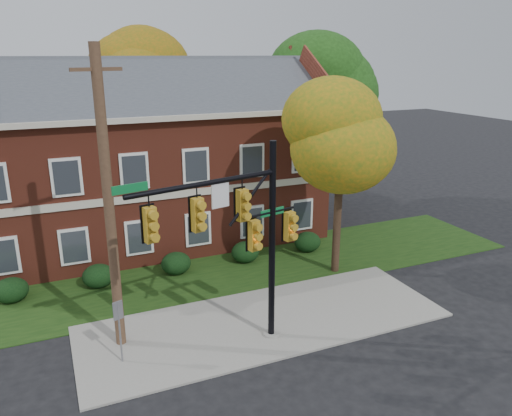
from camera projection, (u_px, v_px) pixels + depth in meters
name	position (u px, v px, depth m)	size (l,w,h in m)	color
ground	(276.00, 335.00, 18.34)	(120.00, 120.00, 0.00)	black
sidewalk	(265.00, 321.00, 19.21)	(14.00, 5.00, 0.08)	gray
grass_strip	(222.00, 272.00, 23.60)	(30.00, 6.00, 0.04)	#193811
apartment_building	(147.00, 150.00, 26.59)	(18.80, 8.80, 9.74)	maroon
hedge_far_left	(11.00, 290.00, 20.65)	(1.40, 1.26, 1.05)	black
hedge_left	(98.00, 276.00, 21.98)	(1.40, 1.26, 1.05)	black
hedge_center	(176.00, 263.00, 23.30)	(1.40, 1.26, 1.05)	black
hedge_right	(245.00, 252.00, 24.63)	(1.40, 1.26, 1.05)	black
hedge_far_right	(307.00, 242.00, 25.95)	(1.40, 1.26, 1.05)	black
tree_near_right	(348.00, 131.00, 21.73)	(4.50, 4.25, 8.58)	black
tree_right_rear	(324.00, 84.00, 30.69)	(6.30, 5.95, 10.62)	black
tree_far_rear	(139.00, 70.00, 32.82)	(6.84, 6.46, 11.52)	black
traffic_signal	(241.00, 229.00, 16.16)	(6.33, 1.67, 7.22)	gray
utility_pole	(109.00, 205.00, 16.21)	(1.58, 0.48, 10.25)	#493222
sign_post	(119.00, 322.00, 16.21)	(0.33, 0.14, 2.30)	slate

